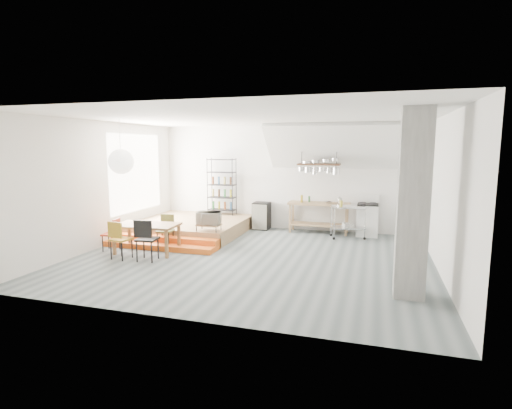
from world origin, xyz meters
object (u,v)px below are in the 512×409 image
(stove, at_px, (367,219))
(rolling_cart, at_px, (348,217))
(dining_table, at_px, (147,227))
(mini_fridge, at_px, (262,216))

(stove, height_order, rolling_cart, stove)
(dining_table, xyz_separation_m, mini_fridge, (1.88, 3.52, -0.21))
(rolling_cart, bearing_deg, dining_table, -163.07)
(stove, bearing_deg, dining_table, -145.51)
(rolling_cart, relative_size, mini_fridge, 1.22)
(mini_fridge, bearing_deg, dining_table, -118.07)
(dining_table, bearing_deg, rolling_cart, 29.42)
(dining_table, bearing_deg, stove, 30.31)
(mini_fridge, bearing_deg, stove, -0.79)
(rolling_cart, bearing_deg, stove, 24.83)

